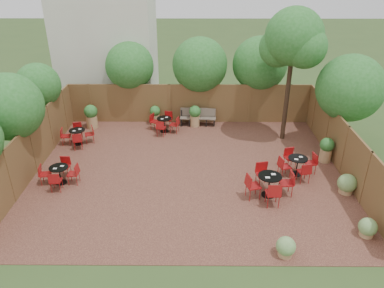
{
  "coord_description": "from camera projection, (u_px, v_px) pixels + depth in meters",
  "views": [
    {
      "loc": [
        0.24,
        -12.72,
        7.69
      ],
      "look_at": [
        0.15,
        0.5,
        1.0
      ],
      "focal_mm": 35.11,
      "sensor_mm": 36.0,
      "label": 1
    }
  ],
  "objects": [
    {
      "name": "courtyard_paving",
      "position": [
        188.0,
        172.0,
        14.82
      ],
      "size": [
        12.0,
        10.0,
        0.02
      ],
      "primitive_type": "cube",
      "color": "#3D2019",
      "rests_on": "ground"
    },
    {
      "name": "fence_back",
      "position": [
        190.0,
        104.0,
        18.84
      ],
      "size": [
        12.0,
        0.08,
        2.0
      ],
      "primitive_type": "cube",
      "color": "brown",
      "rests_on": "ground"
    },
    {
      "name": "park_bench_right",
      "position": [
        202.0,
        117.0,
        18.74
      ],
      "size": [
        1.4,
        0.59,
        0.84
      ],
      "rotation": [
        0.0,
        0.0,
        -0.12
      ],
      "color": "brown",
      "rests_on": "courtyard_paving"
    },
    {
      "name": "park_bench_left",
      "position": [
        194.0,
        117.0,
        18.74
      ],
      "size": [
        1.39,
        0.5,
        0.85
      ],
      "rotation": [
        0.0,
        0.0,
        -0.04
      ],
      "color": "brown",
      "rests_on": "courtyard_paving"
    },
    {
      "name": "bistro_tables",
      "position": [
        183.0,
        157.0,
        15.03
      ],
      "size": [
        10.71,
        6.97,
        0.94
      ],
      "color": "black",
      "rests_on": "courtyard_paving"
    },
    {
      "name": "fence_right",
      "position": [
        345.0,
        150.0,
        14.34
      ],
      "size": [
        0.08,
        10.0,
        2.0
      ],
      "primitive_type": "cube",
      "color": "brown",
      "rests_on": "ground"
    },
    {
      "name": "neighbour_building",
      "position": [
        107.0,
        31.0,
        20.19
      ],
      "size": [
        5.0,
        4.0,
        8.0
      ],
      "primitive_type": "cube",
      "color": "beige",
      "rests_on": "ground"
    },
    {
      "name": "ground",
      "position": [
        188.0,
        172.0,
        14.83
      ],
      "size": [
        80.0,
        80.0,
        0.0
      ],
      "primitive_type": "plane",
      "color": "#354F23",
      "rests_on": "ground"
    },
    {
      "name": "fence_left",
      "position": [
        32.0,
        149.0,
        14.41
      ],
      "size": [
        0.08,
        10.0,
        2.0
      ],
      "primitive_type": "cube",
      "color": "brown",
      "rests_on": "ground"
    },
    {
      "name": "overhang_foliage",
      "position": [
        183.0,
        80.0,
        16.54
      ],
      "size": [
        15.71,
        10.69,
        2.75
      ],
      "color": "#236521",
      "rests_on": "ground"
    },
    {
      "name": "courtyard_tree",
      "position": [
        293.0,
        41.0,
        15.53
      ],
      "size": [
        2.63,
        2.53,
        5.87
      ],
      "rotation": [
        0.0,
        0.0,
        0.17
      ],
      "color": "black",
      "rests_on": "courtyard_paving"
    },
    {
      "name": "planters",
      "position": [
        178.0,
        122.0,
        17.75
      ],
      "size": [
        11.07,
        4.34,
        1.18
      ],
      "color": "#A88254",
      "rests_on": "courtyard_paving"
    },
    {
      "name": "low_shrubs",
      "position": [
        338.0,
        210.0,
        12.09
      ],
      "size": [
        3.48,
        3.8,
        0.73
      ],
      "color": "#A88254",
      "rests_on": "courtyard_paving"
    }
  ]
}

